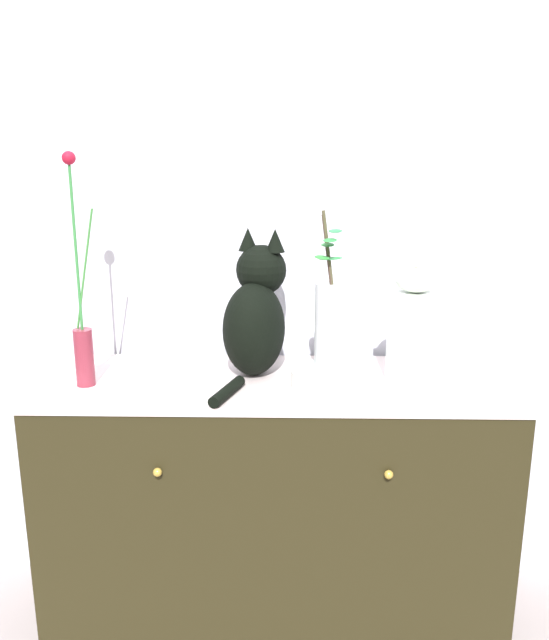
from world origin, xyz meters
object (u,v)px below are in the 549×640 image
Objects in this scene: jar_lidded_porcelain at (413,331)px; vase_slim_green at (83,335)px; cat_sitting at (256,314)px; bowl_porcelain at (328,378)px; vase_glass_clear at (329,322)px; sideboard at (274,504)px.

vase_slim_green is at bearing 179.64° from jar_lidded_porcelain.
bowl_porcelain is (0.21, -0.12, -0.16)m from cat_sitting.
vase_glass_clear reaches higher than cat_sitting.
vase_glass_clear reaches higher than sideboard.
vase_glass_clear is at bearing -0.07° from vase_slim_green.
jar_lidded_porcelain is (0.23, -0.01, -0.02)m from vase_glass_clear.
vase_slim_green reaches higher than vase_glass_clear.
bowl_porcelain is at bearing 79.67° from vase_glass_clear.
jar_lidded_porcelain is at bearing -9.64° from sideboard.
vase_glass_clear is (0.21, -0.12, 0.01)m from cat_sitting.
cat_sitting is 0.66× the size of vase_slim_green.
jar_lidded_porcelain reaches higher than bowl_porcelain.
jar_lidded_porcelain is at bearing -15.50° from cat_sitting.
bowl_porcelain is 0.27m from jar_lidded_porcelain.
bowl_porcelain is (0.69, 0.00, -0.12)m from vase_slim_green.
vase_glass_clear is (0.69, -0.00, 0.04)m from vase_slim_green.
bowl_porcelain is at bearing -28.71° from cat_sitting.
vase_glass_clear reaches higher than bowl_porcelain.
vase_slim_green is at bearing -179.89° from bowl_porcelain.
vase_slim_green is at bearing 179.93° from vase_glass_clear.
vase_glass_clear is (-0.00, -0.00, 0.16)m from bowl_porcelain.
cat_sitting is 1.17× the size of jar_lidded_porcelain.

